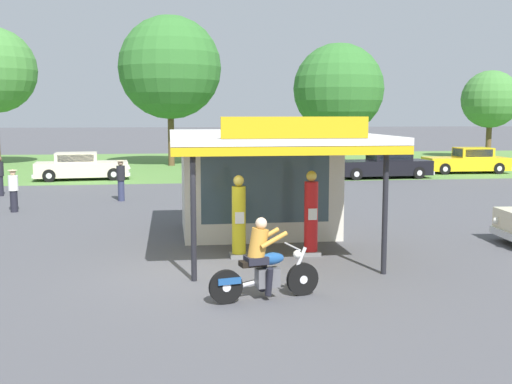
# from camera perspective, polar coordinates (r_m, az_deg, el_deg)

# --- Properties ---
(ground_plane) EXTENTS (300.00, 300.00, 0.00)m
(ground_plane) POSITION_cam_1_polar(r_m,az_deg,el_deg) (13.81, -5.24, -7.48)
(ground_plane) COLOR #4C4C51
(grass_verge_strip) EXTENTS (120.00, 24.00, 0.01)m
(grass_verge_strip) POSITION_cam_1_polar(r_m,az_deg,el_deg) (43.49, -7.13, 2.54)
(grass_verge_strip) COLOR #56843D
(grass_verge_strip) RESTS_ON ground
(service_station_kiosk) EXTENTS (5.04, 7.61, 3.43)m
(service_station_kiosk) POSITION_cam_1_polar(r_m,az_deg,el_deg) (17.83, 0.29, 1.59)
(service_station_kiosk) COLOR beige
(service_station_kiosk) RESTS_ON ground
(gas_pump_nearside) EXTENTS (0.44, 0.44, 2.02)m
(gas_pump_nearside) POSITION_cam_1_polar(r_m,az_deg,el_deg) (15.11, -1.59, -2.59)
(gas_pump_nearside) COLOR slate
(gas_pump_nearside) RESTS_ON ground
(gas_pump_offside) EXTENTS (0.44, 0.44, 2.11)m
(gas_pump_offside) POSITION_cam_1_polar(r_m,az_deg,el_deg) (15.40, 5.07, -2.26)
(gas_pump_offside) COLOR slate
(gas_pump_offside) RESTS_ON ground
(motorcycle_with_rider) EXTENTS (2.16, 0.76, 1.58)m
(motorcycle_with_rider) POSITION_cam_1_polar(r_m,az_deg,el_deg) (11.74, 0.66, -6.79)
(motorcycle_with_rider) COLOR black
(motorcycle_with_rider) RESTS_ON ground
(parked_car_back_row_centre_left) EXTENTS (4.99, 2.25, 1.46)m
(parked_car_back_row_centre_left) POSITION_cam_1_polar(r_m,az_deg,el_deg) (34.18, -2.20, 2.46)
(parked_car_back_row_centre_left) COLOR black
(parked_car_back_row_centre_left) RESTS_ON ground
(parked_car_back_row_centre_right) EXTENTS (5.11, 2.35, 1.45)m
(parked_car_back_row_centre_right) POSITION_cam_1_polar(r_m,az_deg,el_deg) (34.37, -15.76, 2.23)
(parked_car_back_row_centre_right) COLOR beige
(parked_car_back_row_centre_right) RESTS_ON ground
(parked_car_back_row_left) EXTENTS (5.53, 2.21, 1.53)m
(parked_car_back_row_left) POSITION_cam_1_polar(r_m,az_deg,el_deg) (34.67, 11.57, 2.42)
(parked_car_back_row_left) COLOR black
(parked_car_back_row_left) RESTS_ON ground
(parked_car_back_row_far_right) EXTENTS (5.08, 2.01, 1.51)m
(parked_car_back_row_far_right) POSITION_cam_1_polar(r_m,az_deg,el_deg) (38.87, 18.80, 2.67)
(parked_car_back_row_far_right) COLOR gold
(parked_car_back_row_far_right) RESTS_ON ground
(bystander_chatting_near_pumps) EXTENTS (0.34, 0.34, 1.53)m
(bystander_chatting_near_pumps) POSITION_cam_1_polar(r_m,az_deg,el_deg) (23.74, -21.38, 0.21)
(bystander_chatting_near_pumps) COLOR black
(bystander_chatting_near_pumps) RESTS_ON ground
(bystander_standing_back_lot) EXTENTS (0.34, 0.34, 1.70)m
(bystander_standing_back_lot) POSITION_cam_1_polar(r_m,az_deg,el_deg) (28.61, -22.47, 1.45)
(bystander_standing_back_lot) COLOR black
(bystander_standing_back_lot) RESTS_ON ground
(bystander_admiring_sedan) EXTENTS (0.36, 0.36, 1.66)m
(bystander_admiring_sedan) POSITION_cam_1_polar(r_m,az_deg,el_deg) (25.49, -12.30, 1.16)
(bystander_admiring_sedan) COLOR #2D3351
(bystander_admiring_sedan) RESTS_ON ground
(tree_oak_right) EXTENTS (6.83, 6.83, 9.96)m
(tree_oak_right) POSITION_cam_1_polar(r_m,az_deg,el_deg) (42.46, -7.91, 11.24)
(tree_oak_right) COLOR brown
(tree_oak_right) RESTS_ON ground
(tree_oak_centre) EXTENTS (6.18, 6.18, 8.27)m
(tree_oak_centre) POSITION_cam_1_polar(r_m,az_deg,el_deg) (43.25, 7.77, 9.13)
(tree_oak_centre) COLOR brown
(tree_oak_centre) RESTS_ON ground
(tree_oak_left) EXTENTS (4.46, 4.63, 6.85)m
(tree_oak_left) POSITION_cam_1_polar(r_m,az_deg,el_deg) (52.52, 20.74, 7.83)
(tree_oak_left) COLOR brown
(tree_oak_left) RESTS_ON ground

